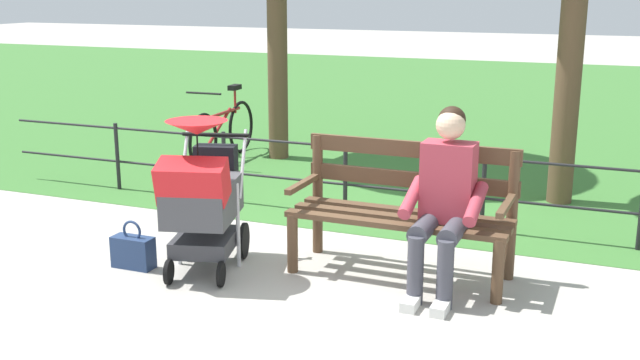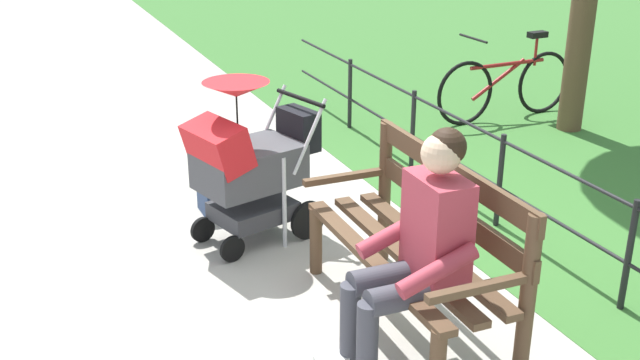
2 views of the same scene
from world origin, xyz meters
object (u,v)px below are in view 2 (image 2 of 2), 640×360
at_px(stroller, 248,161).
at_px(handbag, 211,198).
at_px(park_bench, 420,237).
at_px(bicycle, 506,85).
at_px(person_on_bench, 417,246).

height_order(stroller, handbag, stroller).
relative_size(park_bench, bicycle, 0.97).
bearing_deg(handbag, park_bench, -160.46).
height_order(handbag, bicycle, bicycle).
relative_size(person_on_bench, stroller, 1.11).
xyz_separation_m(park_bench, person_on_bench, (-0.34, 0.22, 0.15)).
bearing_deg(stroller, handbag, 13.65).
xyz_separation_m(park_bench, stroller, (1.36, 0.54, 0.07)).
bearing_deg(park_bench, bicycle, -42.40).
relative_size(handbag, bicycle, 0.22).
xyz_separation_m(stroller, handbag, (0.54, 0.13, -0.47)).
height_order(park_bench, person_on_bench, person_on_bench).
distance_m(handbag, bicycle, 3.65).
xyz_separation_m(person_on_bench, handbag, (2.25, 0.45, -0.55)).
bearing_deg(park_bench, handbag, 19.54).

